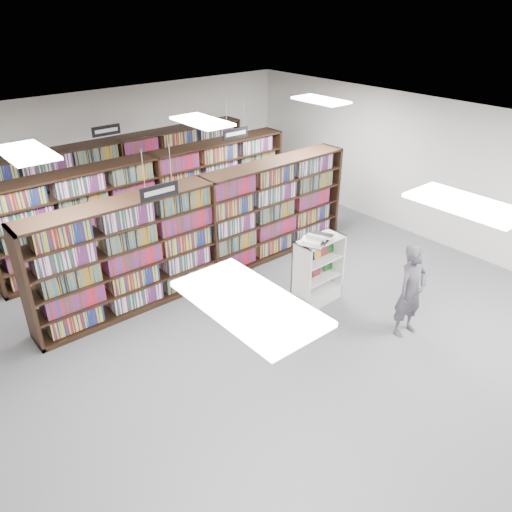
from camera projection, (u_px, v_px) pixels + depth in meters
floor at (275, 320)px, 8.87m from camera, size 12.00×12.00×0.00m
ceiling at (278, 143)px, 7.37m from camera, size 10.00×12.00×0.10m
wall_back at (113, 157)px, 12.19m from camera, size 10.00×0.10×3.20m
wall_right at (446, 176)px, 10.94m from camera, size 0.10×12.00×3.20m
bookshelf_row_near at (208, 230)px, 9.73m from camera, size 7.00×0.60×2.10m
bookshelf_row_mid at (156, 201)px, 11.09m from camera, size 7.00×0.60×2.10m
bookshelf_row_far at (121, 181)px, 12.24m from camera, size 7.00×0.60×2.10m
aisle_sign_left at (159, 190)px, 7.51m from camera, size 0.65×0.02×0.80m
aisle_sign_right at (236, 132)px, 10.56m from camera, size 0.65×0.02×0.80m
aisle_sign_center at (106, 129)px, 10.79m from camera, size 0.65×0.02×0.80m
troffer_front_left at (249, 303)px, 3.66m from camera, size 0.60×1.20×0.04m
troffer_front_center at (465, 204)px, 5.35m from camera, size 0.60×1.20×0.04m
troffer_back_left at (26, 153)px, 7.05m from camera, size 0.60×1.20×0.04m
troffer_back_center at (202, 121)px, 8.74m from camera, size 0.60×1.20×0.04m
troffer_back_right at (321, 100)px, 10.44m from camera, size 0.60×1.20×0.04m
endcap_display at (316, 279)px, 9.26m from camera, size 0.94×0.48×1.30m
open_book at (317, 239)px, 8.76m from camera, size 0.79×0.63×0.13m
shopper at (411, 291)px, 8.19m from camera, size 0.63×0.44×1.64m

